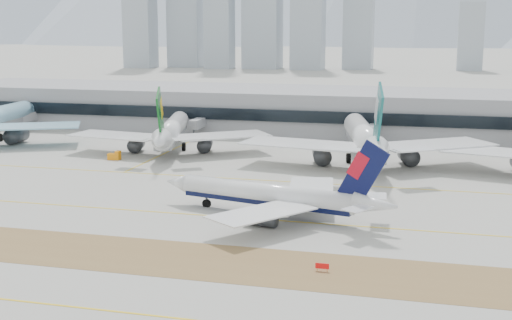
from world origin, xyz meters
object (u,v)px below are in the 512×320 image
(widebody_eva, at_px, (171,132))
(terminal, at_px, (315,110))
(taxiing_airliner, at_px, (275,196))
(widebody_cathay, at_px, (365,140))

(widebody_eva, relative_size, terminal, 0.22)
(taxiing_airliner, distance_m, widebody_cathay, 61.41)
(widebody_eva, relative_size, widebody_cathay, 0.87)
(widebody_eva, height_order, terminal, widebody_eva)
(widebody_cathay, xyz_separation_m, terminal, (-24.10, 56.75, 0.76))
(taxiing_airliner, xyz_separation_m, widebody_cathay, (11.74, 60.22, 2.49))
(taxiing_airliner, bearing_deg, terminal, -70.53)
(widebody_eva, distance_m, widebody_cathay, 59.69)
(taxiing_airliner, height_order, widebody_cathay, widebody_cathay)
(taxiing_airliner, distance_m, widebody_eva, 80.52)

